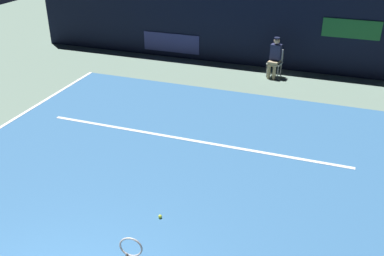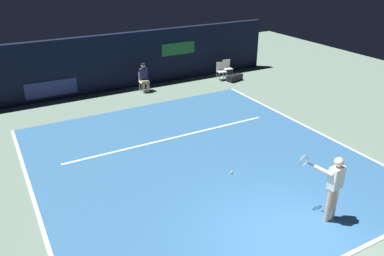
# 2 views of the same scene
# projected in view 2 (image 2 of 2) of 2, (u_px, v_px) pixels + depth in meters

# --- Properties ---
(ground_plane) EXTENTS (31.68, 31.68, 0.00)m
(ground_plane) POSITION_uv_depth(u_px,v_px,m) (198.00, 161.00, 12.13)
(ground_plane) COLOR slate
(court_surface) EXTENTS (9.80, 10.43, 0.01)m
(court_surface) POSITION_uv_depth(u_px,v_px,m) (198.00, 161.00, 12.13)
(court_surface) COLOR #336699
(court_surface) RESTS_ON ground
(line_sideline_left) EXTENTS (0.10, 10.43, 0.01)m
(line_sideline_left) POSITION_uv_depth(u_px,v_px,m) (312.00, 129.00, 14.26)
(line_sideline_left) COLOR white
(line_sideline_left) RESTS_ON court_surface
(line_sideline_right) EXTENTS (0.10, 10.43, 0.01)m
(line_sideline_right) POSITION_uv_depth(u_px,v_px,m) (35.00, 205.00, 9.99)
(line_sideline_right) COLOR white
(line_sideline_right) RESTS_ON court_surface
(line_service) EXTENTS (7.64, 0.10, 0.01)m
(line_service) POSITION_uv_depth(u_px,v_px,m) (172.00, 138.00, 13.58)
(line_service) COLOR white
(line_service) RESTS_ON court_surface
(back_wall) EXTENTS (16.60, 0.33, 2.60)m
(back_wall) POSITION_uv_depth(u_px,v_px,m) (113.00, 62.00, 17.89)
(back_wall) COLOR black
(back_wall) RESTS_ON ground
(tennis_player) EXTENTS (0.71, 0.93, 1.73)m
(tennis_player) POSITION_uv_depth(u_px,v_px,m) (334.00, 185.00, 9.11)
(tennis_player) COLOR beige
(tennis_player) RESTS_ON ground
(line_judge_on_chair) EXTENTS (0.49, 0.57, 1.32)m
(line_judge_on_chair) POSITION_uv_depth(u_px,v_px,m) (144.00, 77.00, 17.85)
(line_judge_on_chair) COLOR white
(line_judge_on_chair) RESTS_ON ground
(courtside_chair_near) EXTENTS (0.49, 0.47, 0.88)m
(courtside_chair_near) POSITION_uv_depth(u_px,v_px,m) (227.00, 67.00, 20.05)
(courtside_chair_near) COLOR white
(courtside_chair_near) RESTS_ON ground
(courtside_chair_far) EXTENTS (0.50, 0.48, 0.88)m
(courtside_chair_far) POSITION_uv_depth(u_px,v_px,m) (221.00, 70.00, 19.59)
(courtside_chair_far) COLOR white
(courtside_chair_far) RESTS_ON ground
(tennis_ball) EXTENTS (0.07, 0.07, 0.07)m
(tennis_ball) POSITION_uv_depth(u_px,v_px,m) (231.00, 172.00, 11.42)
(tennis_ball) COLOR #CCE033
(tennis_ball) RESTS_ON court_surface
(equipment_bag) EXTENTS (0.89, 0.51, 0.32)m
(equipment_bag) POSITION_uv_depth(u_px,v_px,m) (235.00, 78.00, 19.52)
(equipment_bag) COLOR black
(equipment_bag) RESTS_ON ground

